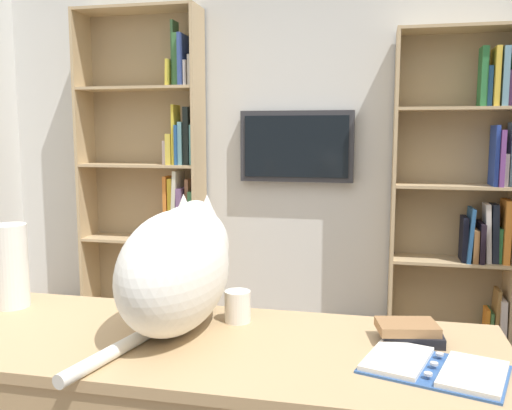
% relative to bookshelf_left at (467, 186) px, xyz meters
% --- Properties ---
extents(wall_back, '(4.52, 0.06, 2.70)m').
position_rel_bookshelf_left_xyz_m(wall_back, '(1.18, -0.17, 0.35)').
color(wall_back, silver).
rests_on(wall_back, ground).
extents(bookshelf_left, '(0.77, 0.28, 2.00)m').
position_rel_bookshelf_left_xyz_m(bookshelf_left, '(0.00, 0.00, 0.00)').
color(bookshelf_left, tan).
rests_on(bookshelf_left, ground).
extents(bookshelf_right, '(0.91, 0.28, 2.22)m').
position_rel_bookshelf_left_xyz_m(bookshelf_right, '(2.16, -0.01, 0.07)').
color(bookshelf_right, tan).
rests_on(bookshelf_right, ground).
extents(wall_mounted_tv, '(0.80, 0.07, 0.50)m').
position_rel_bookshelf_left_xyz_m(wall_mounted_tv, '(1.13, -0.08, 0.25)').
color(wall_mounted_tv, '#333338').
extents(desk, '(1.67, 0.61, 0.77)m').
position_rel_bookshelf_left_xyz_m(desk, '(1.04, 2.38, -0.34)').
color(desk, tan).
rests_on(desk, ground).
extents(cat, '(0.29, 0.69, 0.38)m').
position_rel_bookshelf_left_xyz_m(cat, '(1.14, 2.26, -0.04)').
color(cat, white).
rests_on(cat, desk).
extents(open_binder, '(0.38, 0.31, 0.02)m').
position_rel_bookshelf_left_xyz_m(open_binder, '(0.43, 2.43, -0.22)').
color(open_binder, '#335999').
rests_on(open_binder, desk).
extents(paper_towel_roll, '(0.11, 0.11, 0.28)m').
position_rel_bookshelf_left_xyz_m(paper_towel_roll, '(1.75, 2.21, -0.09)').
color(paper_towel_roll, white).
rests_on(paper_towel_roll, desk).
extents(coffee_mug, '(0.08, 0.08, 0.10)m').
position_rel_bookshelf_left_xyz_m(coffee_mug, '(0.98, 2.19, -0.18)').
color(coffee_mug, white).
rests_on(coffee_mug, desk).
extents(desk_book_stack, '(0.19, 0.14, 0.05)m').
position_rel_bookshelf_left_xyz_m(desk_book_stack, '(0.47, 2.25, -0.20)').
color(desk_book_stack, black).
rests_on(desk_book_stack, desk).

